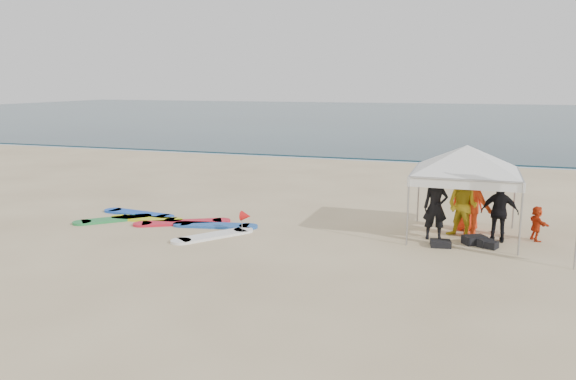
% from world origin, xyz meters
% --- Properties ---
extents(ground, '(120.00, 120.00, 0.00)m').
position_xyz_m(ground, '(0.00, 0.00, 0.00)').
color(ground, beige).
rests_on(ground, ground).
extents(ocean, '(160.00, 84.00, 0.08)m').
position_xyz_m(ocean, '(0.00, 60.00, 0.04)').
color(ocean, '#0C2633').
rests_on(ocean, ground).
extents(shoreline_foam, '(160.00, 1.20, 0.01)m').
position_xyz_m(shoreline_foam, '(0.00, 18.20, 0.00)').
color(shoreline_foam, silver).
rests_on(shoreline_foam, ground).
extents(person_black_a, '(0.69, 0.52, 1.73)m').
position_xyz_m(person_black_a, '(3.94, 3.21, 0.87)').
color(person_black_a, black).
rests_on(person_black_a, ground).
extents(person_yellow, '(1.06, 0.98, 1.75)m').
position_xyz_m(person_yellow, '(4.62, 3.56, 0.88)').
color(person_yellow, gold).
rests_on(person_yellow, ground).
extents(person_orange_a, '(1.42, 1.31, 1.91)m').
position_xyz_m(person_orange_a, '(4.89, 3.90, 0.96)').
color(person_orange_a, '#EA3D14').
rests_on(person_orange_a, ground).
extents(person_black_b, '(0.95, 0.42, 1.60)m').
position_xyz_m(person_black_b, '(5.55, 3.45, 0.80)').
color(person_black_b, black).
rests_on(person_black_b, ground).
extents(person_orange_b, '(0.87, 0.61, 1.69)m').
position_xyz_m(person_orange_b, '(4.73, 4.41, 0.85)').
color(person_orange_b, '#FF3B16').
rests_on(person_orange_b, ground).
extents(person_seated, '(0.57, 0.90, 0.93)m').
position_xyz_m(person_seated, '(6.50, 3.89, 0.46)').
color(person_seated, red).
rests_on(person_seated, ground).
extents(canopy_tent, '(3.77, 3.77, 2.84)m').
position_xyz_m(canopy_tent, '(4.65, 3.70, 2.47)').
color(canopy_tent, '#A5A5A8').
rests_on(canopy_tent, ground).
extents(marker_pennant, '(0.28, 0.28, 0.64)m').
position_xyz_m(marker_pennant, '(-1.02, 2.10, 0.49)').
color(marker_pennant, '#A5A5A8').
rests_on(marker_pennant, ground).
extents(gear_pile, '(1.69, 1.05, 0.22)m').
position_xyz_m(gear_pile, '(4.86, 2.82, 0.10)').
color(gear_pile, black).
rests_on(gear_pile, ground).
extents(surfboard_spread, '(5.28, 2.91, 0.07)m').
position_xyz_m(surfboard_spread, '(-3.67, 2.40, 0.04)').
color(surfboard_spread, '#2057AF').
rests_on(surfboard_spread, ground).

